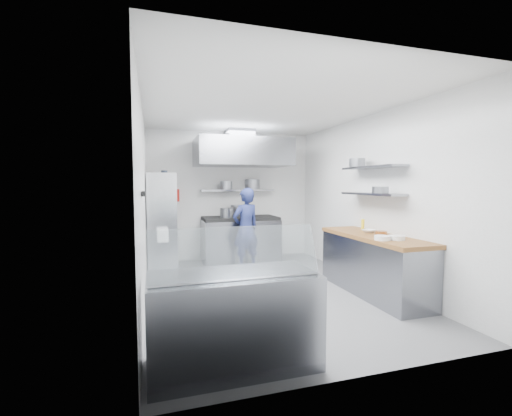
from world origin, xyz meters
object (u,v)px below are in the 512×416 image
object	(u,v)px
chef	(246,229)
wire_rack	(162,224)
gas_range	(240,240)
display_case	(233,320)

from	to	relation	value
chef	wire_rack	distance (m)	1.58
gas_range	chef	distance (m)	0.78
gas_range	display_case	xyz separation A→B (m)	(-1.10, -4.10, -0.03)
gas_range	wire_rack	size ratio (longest dim) A/B	0.86
chef	display_case	world-z (taller)	chef
gas_range	display_case	size ratio (longest dim) A/B	1.07
gas_range	chef	size ratio (longest dim) A/B	1.01
gas_range	wire_rack	bearing A→B (deg)	-159.73
chef	wire_rack	size ratio (longest dim) A/B	0.85
gas_range	wire_rack	world-z (taller)	wire_rack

